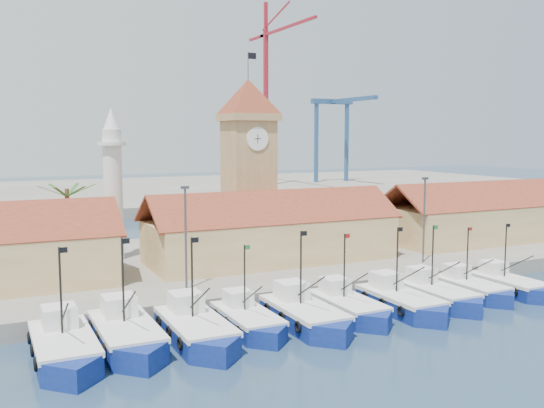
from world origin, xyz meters
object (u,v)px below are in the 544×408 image
minaret (113,183)px  boat_5 (350,309)px  clock_tower (248,161)px  boat_0 (65,350)px

minaret → boat_5: bearing=-60.9°
minaret → clock_tower: bearing=-7.6°
boat_0 → clock_tower: size_ratio=0.46×
boat_0 → boat_5: boat_0 is taller
boat_5 → clock_tower: size_ratio=0.42×
boat_0 → minaret: minaret is taller
boat_5 → minaret: 30.10m
boat_5 → clock_tower: 25.70m
boat_0 → minaret: 28.15m
boat_0 → boat_5: size_ratio=1.10×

